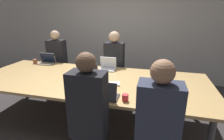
% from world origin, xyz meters
% --- Properties ---
extents(ground_plane, '(24.00, 24.00, 0.00)m').
position_xyz_m(ground_plane, '(0.00, 0.00, 0.00)').
color(ground_plane, '#383333').
extents(curtain_wall, '(12.00, 0.06, 2.80)m').
position_xyz_m(curtain_wall, '(0.00, 2.22, 1.40)').
color(curtain_wall, '#BCB7B2').
rests_on(curtain_wall, ground_plane).
extents(conference_table, '(3.81, 1.49, 0.75)m').
position_xyz_m(conference_table, '(0.00, 0.00, 0.71)').
color(conference_table, tan).
rests_on(conference_table, ground_plane).
extents(laptop_far_center, '(0.31, 0.23, 0.24)m').
position_xyz_m(laptop_far_center, '(0.16, 0.56, 0.82)').
color(laptop_far_center, silver).
rests_on(laptop_far_center, conference_table).
extents(person_far_center, '(0.40, 0.24, 1.43)m').
position_xyz_m(person_far_center, '(0.19, 0.97, 0.70)').
color(person_far_center, '#2D2D38').
rests_on(person_far_center, ground_plane).
extents(cup_far_center, '(0.10, 0.10, 0.09)m').
position_xyz_m(cup_far_center, '(-0.09, 0.54, 0.80)').
color(cup_far_center, '#232328').
rests_on(cup_far_center, conference_table).
extents(laptop_far_left, '(0.33, 0.22, 0.23)m').
position_xyz_m(laptop_far_left, '(-1.20, 0.62, 0.82)').
color(laptop_far_left, gray).
rests_on(laptop_far_left, conference_table).
extents(person_far_left, '(0.40, 0.24, 1.42)m').
position_xyz_m(person_far_left, '(-1.19, 1.00, 0.69)').
color(person_far_left, '#2D2D38').
rests_on(person_far_left, ground_plane).
extents(cup_far_left, '(0.09, 0.09, 0.09)m').
position_xyz_m(cup_far_left, '(-1.45, 0.57, 0.80)').
color(cup_far_left, brown).
rests_on(cup_far_left, conference_table).
extents(laptop_near_midright, '(0.36, 0.24, 0.24)m').
position_xyz_m(laptop_near_midright, '(0.44, -0.62, 0.82)').
color(laptop_near_midright, '#333338').
rests_on(laptop_near_midright, conference_table).
extents(person_near_midright, '(0.40, 0.24, 1.42)m').
position_xyz_m(person_near_midright, '(0.36, -0.93, 0.69)').
color(person_near_midright, '#2D2D38').
rests_on(person_near_midright, ground_plane).
extents(cup_near_midright, '(0.08, 0.08, 0.09)m').
position_xyz_m(cup_near_midright, '(0.71, -0.60, 0.80)').
color(cup_near_midright, red).
rests_on(cup_near_midright, conference_table).
extents(bottle_near_midright, '(0.07, 0.07, 0.22)m').
position_xyz_m(bottle_near_midright, '(0.13, -0.51, 0.85)').
color(bottle_near_midright, '#ADD1E0').
rests_on(bottle_near_midright, conference_table).
extents(laptop_near_right, '(0.34, 0.27, 0.28)m').
position_xyz_m(laptop_near_right, '(1.10, -0.59, 0.83)').
color(laptop_near_right, silver).
rests_on(laptop_near_right, conference_table).
extents(person_near_right, '(0.40, 0.24, 1.42)m').
position_xyz_m(person_near_right, '(1.10, -1.05, 0.69)').
color(person_near_right, '#2D2D38').
rests_on(person_near_right, ground_plane).
extents(stapler, '(0.12, 0.15, 0.05)m').
position_xyz_m(stapler, '(0.04, -0.22, 0.78)').
color(stapler, black).
rests_on(stapler, conference_table).
extents(notebook, '(0.22, 0.20, 0.02)m').
position_xyz_m(notebook, '(0.45, -0.13, 0.76)').
color(notebook, silver).
rests_on(notebook, conference_table).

